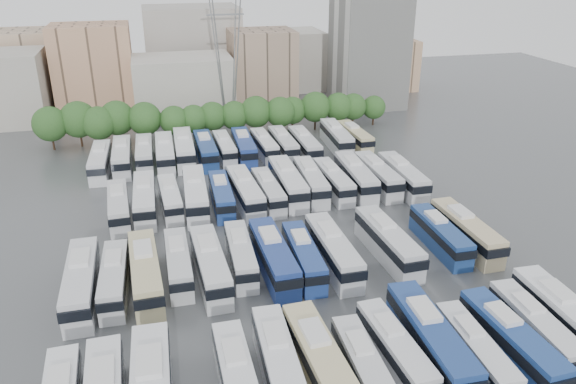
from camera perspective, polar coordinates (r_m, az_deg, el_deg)
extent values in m
plane|color=#424447|center=(67.61, -1.33, -5.09)|extent=(220.00, 220.00, 0.00)
cylinder|color=black|center=(106.13, -22.73, 4.62)|extent=(0.36, 0.36, 2.52)
sphere|color=#234C1E|center=(105.17, -23.02, 6.38)|extent=(6.04, 6.04, 6.04)
cylinder|color=black|center=(106.15, -20.26, 5.05)|extent=(0.36, 0.36, 2.67)
sphere|color=#234C1E|center=(105.15, -20.54, 6.92)|extent=(6.40, 6.40, 6.40)
cylinder|color=black|center=(104.40, -18.45, 4.94)|extent=(0.36, 0.36, 2.42)
sphere|color=#234C1E|center=(103.47, -18.68, 6.66)|extent=(5.80, 5.80, 5.80)
cylinder|color=black|center=(105.66, -16.77, 5.41)|extent=(0.36, 0.36, 2.56)
sphere|color=#234C1E|center=(104.69, -16.99, 7.21)|extent=(6.14, 6.14, 6.14)
cylinder|color=black|center=(104.53, -14.16, 5.48)|extent=(0.36, 0.36, 2.47)
sphere|color=#234C1E|center=(103.58, -14.34, 7.24)|extent=(5.92, 5.92, 5.92)
cylinder|color=black|center=(104.15, -11.38, 5.59)|extent=(0.36, 0.36, 2.18)
sphere|color=#234C1E|center=(103.30, -11.51, 7.15)|extent=(5.24, 5.24, 5.24)
cylinder|color=black|center=(104.60, -9.45, 5.80)|extent=(0.36, 0.36, 2.14)
sphere|color=#234C1E|center=(103.76, -9.56, 7.33)|extent=(5.14, 5.14, 5.14)
cylinder|color=black|center=(105.44, -7.59, 6.08)|extent=(0.36, 0.36, 2.21)
sphere|color=#234C1E|center=(104.59, -7.68, 7.64)|extent=(5.30, 5.30, 5.30)
cylinder|color=black|center=(105.65, -5.41, 6.21)|extent=(0.36, 0.36, 2.19)
sphere|color=#234C1E|center=(104.81, -5.47, 7.76)|extent=(5.26, 5.26, 5.26)
cylinder|color=black|center=(106.09, -3.24, 6.42)|extent=(0.36, 0.36, 2.43)
sphere|color=#234C1E|center=(105.16, -3.28, 8.14)|extent=(5.84, 5.84, 5.84)
cylinder|color=black|center=(106.45, -0.78, 6.49)|extent=(0.36, 0.36, 2.34)
sphere|color=#234C1E|center=(105.56, -0.79, 8.14)|extent=(5.62, 5.62, 5.62)
cylinder|color=black|center=(108.65, 0.46, 6.80)|extent=(0.36, 0.36, 2.16)
sphere|color=#234C1E|center=(107.84, 0.46, 8.29)|extent=(5.18, 5.18, 5.18)
cylinder|color=black|center=(109.47, 2.76, 6.97)|extent=(0.36, 0.36, 2.42)
sphere|color=#234C1E|center=(108.59, 2.79, 8.63)|extent=(5.80, 5.80, 5.80)
cylinder|color=black|center=(110.93, 5.06, 7.09)|extent=(0.36, 0.36, 2.26)
sphere|color=#234C1E|center=(110.11, 5.11, 8.62)|extent=(5.43, 5.43, 5.43)
cylinder|color=black|center=(112.22, 6.57, 7.18)|extent=(0.36, 0.36, 2.14)
sphere|color=#234C1E|center=(111.44, 6.64, 8.61)|extent=(5.13, 5.13, 5.13)
cylinder|color=black|center=(113.70, 8.63, 7.23)|extent=(0.36, 0.36, 1.92)
sphere|color=#234C1E|center=(113.01, 8.71, 8.50)|extent=(4.62, 4.62, 4.62)
cube|color=tan|center=(128.59, -19.12, 11.81)|extent=(16.00, 12.00, 18.00)
cube|color=#ADA89E|center=(121.05, -10.57, 10.56)|extent=(20.00, 14.00, 12.00)
cube|color=gray|center=(128.73, -2.65, 12.60)|extent=(14.00, 12.00, 16.00)
cube|color=gray|center=(140.17, -9.64, 14.04)|extent=(22.00, 16.00, 20.00)
cube|color=tan|center=(140.40, -24.58, 11.47)|extent=(16.00, 14.00, 16.00)
cube|color=#A39E93|center=(142.13, -0.39, 13.26)|extent=(18.00, 14.00, 14.00)
cube|color=tan|center=(144.24, 9.74, 12.68)|extent=(14.00, 12.00, 12.00)
cube|color=gray|center=(134.77, -14.44, 11.10)|extent=(12.00, 10.00, 10.00)
cube|color=silver|center=(126.52, 8.20, 14.50)|extent=(14.00, 14.00, 26.00)
cylinder|color=slate|center=(107.82, -7.24, 15.16)|extent=(2.90, 2.91, 33.83)
cylinder|color=slate|center=(111.75, -7.51, 15.44)|extent=(2.90, 2.91, 33.83)
cylinder|color=slate|center=(108.36, -5.07, 15.29)|extent=(2.90, 2.91, 33.83)
cylinder|color=slate|center=(112.28, -5.41, 15.57)|extent=(2.90, 2.91, 33.83)
cube|color=slate|center=(109.54, -6.41, 17.48)|extent=(7.00, 0.30, 0.30)
cube|color=silver|center=(46.53, -22.30, -17.18)|extent=(1.70, 3.04, 0.41)
cube|color=silver|center=(45.43, -18.39, -17.02)|extent=(1.86, 3.36, 0.45)
cube|color=silver|center=(45.00, -13.93, -16.36)|extent=(1.97, 3.61, 0.49)
cube|color=silver|center=(45.92, -5.14, -18.67)|extent=(2.48, 11.39, 3.22)
cube|color=black|center=(45.41, -5.14, -18.21)|extent=(2.59, 11.56, 0.95)
cube|color=silver|center=(45.80, -5.53, -15.81)|extent=(1.63, 3.04, 0.42)
cube|color=silver|center=(47.12, -0.95, -17.16)|extent=(2.91, 11.87, 3.34)
cube|color=black|center=(46.59, -0.92, -16.68)|extent=(3.04, 12.05, 0.98)
cube|color=silver|center=(47.05, -1.32, -14.27)|extent=(1.78, 3.20, 0.43)
cube|color=#CABC8B|center=(47.08, 3.29, -17.08)|extent=(3.26, 12.62, 3.54)
cube|color=black|center=(46.53, 3.38, -16.57)|extent=(3.39, 12.81, 1.04)
cube|color=silver|center=(46.96, 2.69, -14.05)|extent=(1.93, 3.42, 0.46)
cube|color=silver|center=(47.26, 7.73, -17.52)|extent=(2.54, 10.72, 3.02)
cube|color=black|center=(46.79, 7.82, -17.09)|extent=(2.65, 10.88, 0.89)
cube|color=silver|center=(47.13, 7.28, -14.94)|extent=(1.58, 2.88, 0.39)
cube|color=silver|center=(49.40, 10.80, -15.60)|extent=(2.85, 11.01, 3.09)
cube|color=black|center=(48.94, 10.92, -15.16)|extent=(2.97, 11.18, 0.91)
cube|color=silver|center=(49.28, 10.22, -13.09)|extent=(1.69, 2.98, 0.40)
cube|color=navy|center=(50.60, 14.24, -14.46)|extent=(3.12, 13.06, 3.68)
cube|color=black|center=(50.06, 14.41, -13.94)|extent=(3.25, 13.26, 1.08)
cube|color=silver|center=(50.53, 13.68, -11.53)|extent=(1.93, 3.51, 0.48)
cube|color=silver|center=(50.99, 18.45, -15.20)|extent=(2.54, 10.64, 3.00)
cube|color=black|center=(50.55, 18.61, -14.77)|extent=(2.65, 10.80, 0.88)
cube|color=silver|center=(50.87, 17.96, -12.83)|extent=(1.58, 2.86, 0.39)
cube|color=navy|center=(52.72, 21.70, -14.03)|extent=(3.15, 12.05, 3.38)
cube|color=black|center=(52.26, 21.91, -13.55)|extent=(3.28, 12.24, 0.99)
cube|color=silver|center=(52.55, 21.03, -11.48)|extent=(1.85, 3.27, 0.44)
cube|color=silver|center=(55.30, 23.74, -12.61)|extent=(2.65, 11.28, 3.18)
cube|color=black|center=(54.88, 23.93, -12.17)|extent=(2.77, 11.45, 0.94)
cube|color=silver|center=(55.23, 23.22, -10.31)|extent=(1.66, 3.03, 0.41)
cube|color=white|center=(57.12, 26.39, -11.62)|extent=(3.00, 12.95, 3.65)
cube|color=black|center=(56.65, 26.61, -11.12)|extent=(3.13, 13.15, 1.07)
cube|color=silver|center=(57.06, 25.78, -9.06)|extent=(1.90, 3.48, 0.47)
cube|color=silver|center=(60.00, -20.24, -8.73)|extent=(2.84, 12.87, 3.64)
cube|color=black|center=(59.51, -20.34, -8.24)|extent=(2.97, 13.06, 1.07)
cube|color=silver|center=(60.38, -20.40, -6.27)|extent=(1.85, 3.44, 0.47)
cube|color=silver|center=(60.02, -17.22, -8.52)|extent=(2.69, 11.33, 3.19)
cube|color=black|center=(59.59, -17.30, -8.09)|extent=(2.81, 11.50, 0.94)
cube|color=silver|center=(60.33, -17.34, -6.36)|extent=(1.68, 3.05, 0.41)
cube|color=#C1B685|center=(59.77, -14.26, -8.04)|extent=(3.35, 12.95, 3.64)
cube|color=black|center=(59.28, -14.32, -7.55)|extent=(3.49, 13.15, 1.07)
cube|color=silver|center=(60.15, -14.55, -5.59)|extent=(1.98, 3.51, 0.47)
cube|color=silver|center=(61.21, -11.07, -7.19)|extent=(2.35, 11.04, 3.13)
cube|color=black|center=(60.79, -11.10, -6.77)|extent=(2.46, 11.21, 0.92)
cube|color=silver|center=(61.55, -11.28, -5.13)|extent=(1.56, 2.94, 0.40)
cube|color=silver|center=(59.85, -7.90, -7.48)|extent=(3.10, 12.59, 3.54)
cube|color=black|center=(59.38, -7.91, -6.99)|extent=(3.23, 12.78, 1.04)
cube|color=silver|center=(60.22, -8.23, -5.10)|extent=(1.89, 3.40, 0.46)
cube|color=silver|center=(61.77, -4.83, -6.48)|extent=(2.77, 11.22, 3.16)
cube|color=black|center=(61.35, -4.83, -6.05)|extent=(2.89, 11.39, 0.93)
cube|color=silver|center=(62.12, -5.05, -4.42)|extent=(1.68, 3.03, 0.41)
cube|color=navy|center=(60.69, -1.50, -6.73)|extent=(3.00, 12.83, 3.62)
cube|color=black|center=(60.21, -1.47, -6.23)|extent=(3.14, 13.02, 1.06)
cube|color=silver|center=(61.05, -1.88, -4.34)|extent=(1.89, 3.45, 0.47)
cube|color=navy|center=(61.22, 1.57, -6.65)|extent=(2.77, 11.44, 3.22)
cube|color=black|center=(60.79, 1.61, -6.22)|extent=(2.89, 11.62, 0.95)
cube|color=silver|center=(61.54, 1.28, -4.54)|extent=(1.71, 3.08, 0.42)
cube|color=silver|center=(62.08, 4.59, -6.07)|extent=(2.84, 12.70, 3.59)
cube|color=black|center=(61.61, 4.66, -5.59)|extent=(2.97, 12.89, 1.06)
cube|color=silver|center=(62.42, 4.18, -3.76)|extent=(1.83, 3.40, 0.46)
cube|color=silver|center=(64.57, 10.12, -5.14)|extent=(3.27, 12.84, 3.61)
cube|color=black|center=(64.12, 10.22, -4.66)|extent=(3.41, 13.04, 1.06)
cube|color=silver|center=(64.89, 9.64, -2.92)|extent=(1.95, 3.47, 0.47)
cube|color=navy|center=(67.81, 15.18, -4.34)|extent=(2.51, 11.42, 3.23)
cube|color=black|center=(67.43, 15.29, -3.93)|extent=(2.63, 11.59, 0.95)
cube|color=silver|center=(68.12, 14.79, -2.45)|extent=(1.64, 3.05, 0.42)
cube|color=#C4B286|center=(69.20, 17.60, -3.93)|extent=(2.86, 12.48, 3.52)
cube|color=black|center=(68.79, 17.73, -3.48)|extent=(2.98, 12.67, 1.04)
cube|color=silver|center=(69.51, 17.14, -1.91)|extent=(1.82, 3.35, 0.46)
cube|color=silver|center=(75.75, -16.82, -1.48)|extent=(3.05, 11.69, 3.28)
cube|color=black|center=(75.37, -16.87, -1.09)|extent=(3.18, 11.87, 0.96)
cube|color=silver|center=(76.36, -17.01, 0.22)|extent=(1.80, 3.17, 0.42)
cube|color=silver|center=(76.53, -14.34, -0.81)|extent=(2.82, 12.62, 3.57)
cube|color=black|center=(76.12, -14.39, -0.39)|extent=(2.95, 12.81, 1.05)
cube|color=silver|center=(77.21, -14.49, 1.02)|extent=(1.82, 3.38, 0.46)
cube|color=white|center=(76.70, -11.87, -0.71)|extent=(2.81, 10.98, 3.09)
cube|color=black|center=(76.34, -11.90, -0.34)|extent=(2.93, 11.15, 0.91)
cube|color=silver|center=(77.27, -12.08, 0.87)|extent=(1.67, 2.97, 0.40)
cube|color=white|center=(76.39, -9.38, -0.33)|extent=(3.39, 13.42, 3.77)
cube|color=black|center=(75.95, -9.41, 0.12)|extent=(3.53, 13.62, 1.11)
cube|color=silver|center=(77.11, -9.55, 1.61)|extent=(2.03, 3.63, 0.49)
cube|color=navy|center=(76.29, -6.77, -0.42)|extent=(2.69, 11.44, 3.22)
cube|color=black|center=(75.91, -6.78, -0.04)|extent=(2.81, 11.61, 0.95)
cube|color=silver|center=(76.88, -6.95, 1.24)|extent=(1.69, 3.07, 0.42)
cube|color=silver|center=(76.48, -4.36, -0.11)|extent=(3.29, 12.80, 3.59)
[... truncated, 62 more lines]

